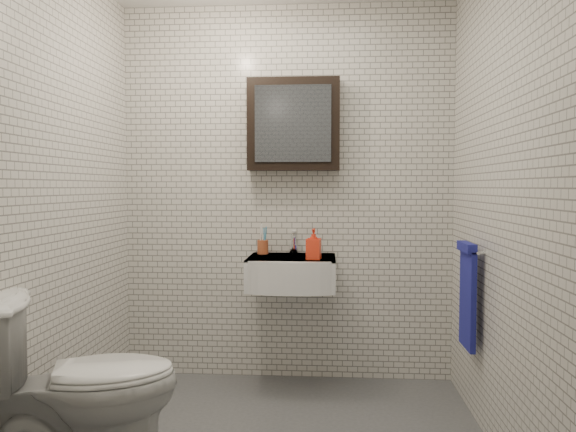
{
  "coord_description": "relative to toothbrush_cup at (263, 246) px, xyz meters",
  "views": [
    {
      "loc": [
        0.29,
        -2.76,
        1.29
      ],
      "look_at": [
        0.05,
        0.45,
        1.13
      ],
      "focal_mm": 35.0,
      "sensor_mm": 36.0,
      "label": 1
    }
  ],
  "objects": [
    {
      "name": "towel_rail",
      "position": [
        1.2,
        -0.56,
        -0.18
      ],
      "size": [
        0.09,
        0.3,
        0.58
      ],
      "color": "silver",
      "rests_on": "room_shell"
    },
    {
      "name": "room_shell",
      "position": [
        0.15,
        -0.91,
        0.57
      ],
      "size": [
        2.22,
        2.02,
        2.51
      ],
      "color": "silver",
      "rests_on": "ground"
    },
    {
      "name": "toilet",
      "position": [
        -0.65,
        -1.33,
        -0.48
      ],
      "size": [
        0.95,
        0.74,
        0.85
      ],
      "primitive_type": "imported",
      "rotation": [
        0.0,
        0.0,
        1.93
      ],
      "color": "white",
      "rests_on": "ground"
    },
    {
      "name": "toothbrush_cup",
      "position": [
        0.0,
        0.0,
        0.0
      ],
      "size": [
        0.09,
        0.09,
        0.2
      ],
      "rotation": [
        0.0,
        0.0,
        0.32
      ],
      "color": "#A54B29",
      "rests_on": "washbasin"
    },
    {
      "name": "washbasin",
      "position": [
        0.2,
        -0.17,
        -0.14
      ],
      "size": [
        0.55,
        0.5,
        0.2
      ],
      "color": "white",
      "rests_on": "room_shell"
    },
    {
      "name": "mirror_cabinet",
      "position": [
        0.2,
        0.02,
        0.8
      ],
      "size": [
        0.6,
        0.15,
        0.6
      ],
      "color": "black",
      "rests_on": "room_shell"
    },
    {
      "name": "soap_bottle",
      "position": [
        0.34,
        -0.26,
        0.04
      ],
      "size": [
        0.1,
        0.1,
        0.19
      ],
      "primitive_type": "imported",
      "rotation": [
        0.0,
        0.0,
        -0.12
      ],
      "color": "orange",
      "rests_on": "washbasin"
    },
    {
      "name": "faucet",
      "position": [
        0.2,
        0.02,
        0.02
      ],
      "size": [
        0.06,
        0.2,
        0.15
      ],
      "color": "silver",
      "rests_on": "washbasin"
    }
  ]
}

